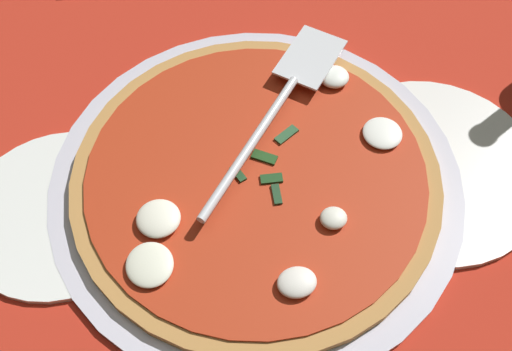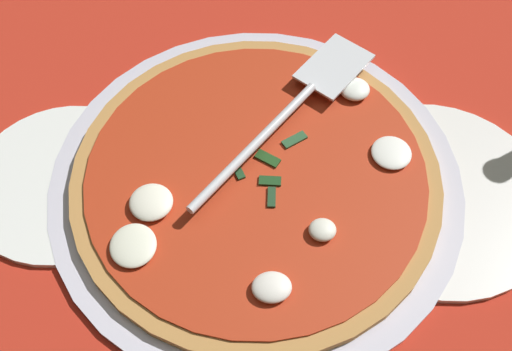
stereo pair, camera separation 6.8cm
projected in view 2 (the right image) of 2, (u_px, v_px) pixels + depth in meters
The scene contains 7 objects.
ground_plane at pixel (266, 164), 71.87cm from camera, with size 98.76×98.76×0.80cm, color #B42819.
checker_pattern at pixel (266, 162), 71.49cm from camera, with size 98.76×98.76×0.10cm.
pizza_pan at pixel (256, 183), 69.28cm from camera, with size 45.21×45.21×1.03cm, color silver.
dinner_plate_left at pixel (436, 195), 68.43cm from camera, with size 24.76×24.76×1.00cm, color white.
dinner_plate_right at pixel (64, 181), 69.41cm from camera, with size 20.66×20.66×1.00cm, color white.
pizza at pixel (256, 178), 68.13cm from camera, with size 40.12×40.12×2.82cm.
pizza_server at pixel (290, 109), 70.20cm from camera, with size 22.79×24.05×1.00cm.
Camera 2 is at (4.19, 39.94, 59.22)cm, focal length 44.21 mm.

